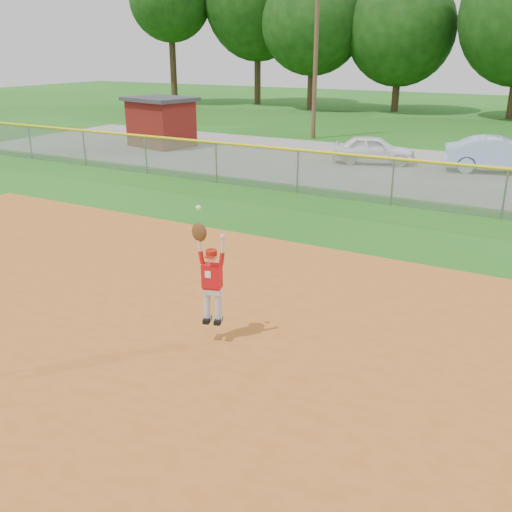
{
  "coord_description": "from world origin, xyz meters",
  "views": [
    {
      "loc": [
        4.86,
        -7.7,
        4.78
      ],
      "look_at": [
        -0.02,
        1.08,
        1.1
      ],
      "focal_mm": 40.0,
      "sensor_mm": 36.0,
      "label": 1
    }
  ],
  "objects_px": {
    "ballplayer": "(210,274)",
    "car_blue": "(500,155)",
    "car_white_a": "(374,149)",
    "utility_shed": "(161,122)"
  },
  "relations": [
    {
      "from": "ballplayer",
      "to": "car_blue",
      "type": "bearing_deg",
      "value": 82.28
    },
    {
      "from": "car_white_a",
      "to": "car_blue",
      "type": "xyz_separation_m",
      "value": [
        5.02,
        0.62,
        0.1
      ]
    },
    {
      "from": "car_blue",
      "to": "ballplayer",
      "type": "distance_m",
      "value": 17.62
    },
    {
      "from": "utility_shed",
      "to": "ballplayer",
      "type": "relative_size",
      "value": 1.83
    },
    {
      "from": "car_blue",
      "to": "ballplayer",
      "type": "xyz_separation_m",
      "value": [
        -2.37,
        -17.46,
        0.53
      ]
    },
    {
      "from": "utility_shed",
      "to": "ballplayer",
      "type": "bearing_deg",
      "value": -49.81
    },
    {
      "from": "car_blue",
      "to": "utility_shed",
      "type": "bearing_deg",
      "value": 81.53
    },
    {
      "from": "utility_shed",
      "to": "ballplayer",
      "type": "height_order",
      "value": "utility_shed"
    },
    {
      "from": "car_white_a",
      "to": "utility_shed",
      "type": "xyz_separation_m",
      "value": [
        -10.89,
        -0.8,
        0.63
      ]
    },
    {
      "from": "car_blue",
      "to": "car_white_a",
      "type": "bearing_deg",
      "value": 83.46
    }
  ]
}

